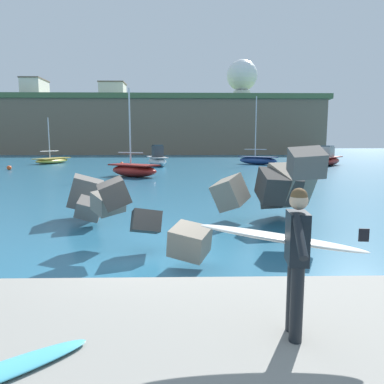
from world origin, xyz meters
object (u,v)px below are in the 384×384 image
Objects in this scene: boat_mid_right at (258,160)px; radar_dome at (242,77)px; boat_near_centre at (327,159)px; boat_mid_centre at (52,160)px; surfer_with_board at (292,249)px; boat_near_left at (157,159)px; boat_near_right at (134,170)px; station_building_central at (113,92)px; mooring_buoy_middle at (9,168)px; mooring_buoy_inner at (122,164)px; station_building_west at (35,89)px.

boat_mid_right is 0.76× the size of radar_dome.
radar_dome is (-1.33, 55.96, 19.52)m from boat_near_centre.
boat_mid_centre is 26.32m from boat_mid_right.
radar_dome is at bearing 83.19° from boat_mid_right.
surfer_with_board is 40.15m from boat_near_centre.
boat_near_left is 0.98× the size of boat_near_right.
boat_near_centre is (19.95, 0.40, -0.03)m from boat_near_left.
boat_mid_right is 1.22× the size of station_building_central.
mooring_buoy_inner is at bearing 35.14° from mooring_buoy_middle.
boat_mid_right is at bearing -62.39° from station_building_central.
boat_near_centre is 68.65m from station_building_central.
boat_near_right is at bearing -28.76° from mooring_buoy_middle.
station_building_west is 19.31m from station_building_central.
station_building_west is at bearing 117.53° from boat_near_right.
radar_dome is at bearing 74.49° from boat_near_right.
station_building_central reaches higher than boat_mid_centre.
boat_mid_centre is 0.86× the size of station_building_west.
station_building_central reaches higher than boat_near_centre.
boat_near_centre is 34.29m from boat_mid_centre.
boat_near_centre is at bearing -88.64° from radar_dome.
mooring_buoy_middle is at bearing -87.96° from station_building_central.
boat_mid_right reaches higher than boat_mid_centre.
boat_near_centre is 14.48× the size of mooring_buoy_inner.
boat_mid_centre is 11.60m from mooring_buoy_middle.
mooring_buoy_middle is at bearing -155.46° from boat_near_left.
boat_near_right is at bearing -93.19° from boat_near_left.
boat_mid_centre is at bearing 159.32° from boat_near_left.
boat_near_left is 14.95× the size of mooring_buoy_inner.
boat_mid_centre is at bearing 113.74° from surfer_with_board.
boat_mid_right is (26.19, -2.68, 0.15)m from boat_mid_centre.
radar_dome reaches higher than mooring_buoy_inner.
boat_mid_right is 69.72m from station_building_west.
station_building_central is (-34.71, 0.33, -3.83)m from radar_dome.
boat_mid_right is 18.77× the size of mooring_buoy_middle.
boat_mid_right is at bearing 164.18° from boat_near_centre.
boat_near_right is at bearing 102.67° from surfer_with_board.
station_building_central is at bearing 92.34° from boat_mid_centre.
mooring_buoy_middle is (-33.79, -6.72, -0.52)m from boat_near_centre.
boat_mid_centre is (-33.94, 4.88, -0.33)m from boat_near_centre.
boat_mid_right is at bearing -46.28° from station_building_west.
boat_near_centre is at bearing -57.37° from station_building_central.
surfer_with_board reaches higher than mooring_buoy_middle.
boat_mid_centre is at bearing 90.70° from mooring_buoy_middle.
boat_near_left is at bearing -108.29° from radar_dome.
station_building_central is (-16.08, 56.69, 15.66)m from boat_near_left.
boat_mid_centre reaches higher than boat_near_centre.
station_building_central is at bearing 102.41° from surfer_with_board.
boat_near_left is (-4.45, 36.63, -0.51)m from surfer_with_board.
mooring_buoy_middle is 0.06× the size of station_building_central.
mooring_buoy_middle is (-13.84, -6.32, -0.55)m from boat_near_left.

